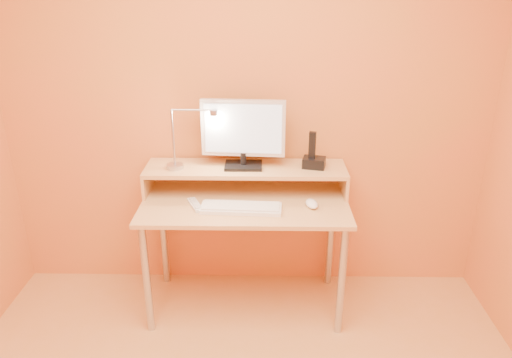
{
  "coord_description": "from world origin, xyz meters",
  "views": [
    {
      "loc": [
        0.11,
        -1.39,
        1.94
      ],
      "look_at": [
        0.07,
        1.13,
        0.89
      ],
      "focal_mm": 34.32,
      "sensor_mm": 36.0,
      "label": 1
    }
  ],
  "objects_px": {
    "lamp_base": "(175,166)",
    "phone_dock": "(314,163)",
    "monitor_panel": "(243,128)",
    "mouse": "(312,204)",
    "keyboard": "(241,208)",
    "remote_control": "(195,205)"
  },
  "relations": [
    {
      "from": "keyboard",
      "to": "monitor_panel",
      "type": "bearing_deg",
      "value": 92.05
    },
    {
      "from": "phone_dock",
      "to": "keyboard",
      "type": "relative_size",
      "value": 0.29
    },
    {
      "from": "phone_dock",
      "to": "keyboard",
      "type": "bearing_deg",
      "value": -135.88
    },
    {
      "from": "phone_dock",
      "to": "lamp_base",
      "type": "bearing_deg",
      "value": -165.27
    },
    {
      "from": "mouse",
      "to": "keyboard",
      "type": "bearing_deg",
      "value": 176.84
    },
    {
      "from": "lamp_base",
      "to": "keyboard",
      "type": "xyz_separation_m",
      "value": [
        0.4,
        -0.23,
        -0.16
      ]
    },
    {
      "from": "lamp_base",
      "to": "phone_dock",
      "type": "relative_size",
      "value": 0.77
    },
    {
      "from": "monitor_panel",
      "to": "lamp_base",
      "type": "relative_size",
      "value": 4.91
    },
    {
      "from": "lamp_base",
      "to": "remote_control",
      "type": "bearing_deg",
      "value": -53.65
    },
    {
      "from": "monitor_panel",
      "to": "keyboard",
      "type": "height_order",
      "value": "monitor_panel"
    },
    {
      "from": "monitor_panel",
      "to": "remote_control",
      "type": "xyz_separation_m",
      "value": [
        -0.27,
        -0.22,
        -0.39
      ]
    },
    {
      "from": "remote_control",
      "to": "keyboard",
      "type": "bearing_deg",
      "value": -34.2
    },
    {
      "from": "lamp_base",
      "to": "keyboard",
      "type": "relative_size",
      "value": 0.22
    },
    {
      "from": "keyboard",
      "to": "remote_control",
      "type": "height_order",
      "value": "keyboard"
    },
    {
      "from": "phone_dock",
      "to": "mouse",
      "type": "height_order",
      "value": "phone_dock"
    },
    {
      "from": "monitor_panel",
      "to": "mouse",
      "type": "xyz_separation_m",
      "value": [
        0.39,
        -0.22,
        -0.38
      ]
    },
    {
      "from": "phone_dock",
      "to": "remote_control",
      "type": "relative_size",
      "value": 0.75
    },
    {
      "from": "monitor_panel",
      "to": "lamp_base",
      "type": "bearing_deg",
      "value": -170.39
    },
    {
      "from": "lamp_base",
      "to": "keyboard",
      "type": "distance_m",
      "value": 0.49
    },
    {
      "from": "keyboard",
      "to": "mouse",
      "type": "distance_m",
      "value": 0.4
    },
    {
      "from": "remote_control",
      "to": "phone_dock",
      "type": "bearing_deg",
      "value": -7.13
    },
    {
      "from": "phone_dock",
      "to": "mouse",
      "type": "distance_m",
      "value": 0.27
    }
  ]
}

